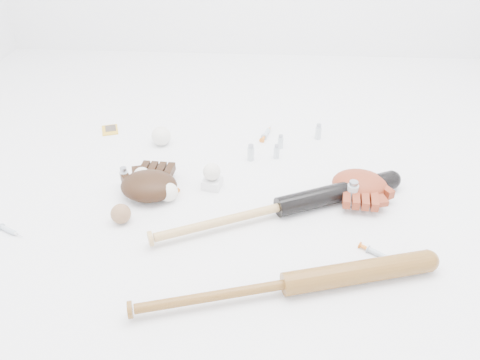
# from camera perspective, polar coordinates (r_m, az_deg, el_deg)

# --- Properties ---
(bat_dark) EXTENTS (0.88, 0.46, 0.07)m
(bat_dark) POSITION_cam_1_polar(r_m,az_deg,el_deg) (1.57, 4.96, -3.28)
(bat_dark) COLOR black
(bat_dark) RESTS_ON ground
(bat_wood) EXTENTS (0.88, 0.31, 0.07)m
(bat_wood) POSITION_cam_1_polar(r_m,az_deg,el_deg) (1.31, 5.69, -12.51)
(bat_wood) COLOR brown
(bat_wood) RESTS_ON ground
(glove_dark) EXTENTS (0.25, 0.25, 0.09)m
(glove_dark) POSITION_cam_1_polar(r_m,az_deg,el_deg) (1.68, -11.04, -0.64)
(glove_dark) COLOR black
(glove_dark) RESTS_ON ground
(glove_tan) EXTENTS (0.25, 0.25, 0.08)m
(glove_tan) POSITION_cam_1_polar(r_m,az_deg,el_deg) (1.71, 14.36, -0.46)
(glove_tan) COLOR maroon
(glove_tan) RESTS_ON ground
(trading_card) EXTENTS (0.10, 0.11, 0.01)m
(trading_card) POSITION_cam_1_polar(r_m,az_deg,el_deg) (2.17, -15.57, 5.90)
(trading_card) COLOR gold
(trading_card) RESTS_ON ground
(pedestal) EXTENTS (0.08, 0.08, 0.04)m
(pedestal) POSITION_cam_1_polar(r_m,az_deg,el_deg) (1.71, -3.40, -0.38)
(pedestal) COLOR white
(pedestal) RESTS_ON ground
(baseball_on_pedestal) EXTENTS (0.06, 0.06, 0.06)m
(baseball_on_pedestal) POSITION_cam_1_polar(r_m,az_deg,el_deg) (1.68, -3.46, 1.02)
(baseball_on_pedestal) COLOR white
(baseball_on_pedestal) RESTS_ON pedestal
(baseball_left) EXTENTS (0.06, 0.06, 0.06)m
(baseball_left) POSITION_cam_1_polar(r_m,az_deg,el_deg) (1.75, -11.85, 0.50)
(baseball_left) COLOR white
(baseball_left) RESTS_ON ground
(baseball_upper) EXTENTS (0.08, 0.08, 0.08)m
(baseball_upper) POSITION_cam_1_polar(r_m,az_deg,el_deg) (1.99, -9.60, 5.30)
(baseball_upper) COLOR white
(baseball_upper) RESTS_ON ground
(baseball_mid) EXTENTS (0.07, 0.07, 0.07)m
(baseball_mid) POSITION_cam_1_polar(r_m,az_deg,el_deg) (1.65, -8.76, -1.45)
(baseball_mid) COLOR white
(baseball_mid) RESTS_ON ground
(baseball_aged) EXTENTS (0.07, 0.07, 0.07)m
(baseball_aged) POSITION_cam_1_polar(r_m,az_deg,el_deg) (1.58, -14.33, -4.01)
(baseball_aged) COLOR #8A6242
(baseball_aged) RESTS_ON ground
(syringe_0) EXTENTS (0.14, 0.08, 0.02)m
(syringe_0) POSITION_cam_1_polar(r_m,az_deg,el_deg) (1.68, -26.42, -5.47)
(syringe_0) COLOR #ADBCC6
(syringe_0) RESTS_ON ground
(syringe_1) EXTENTS (0.12, 0.14, 0.02)m
(syringe_1) POSITION_cam_1_polar(r_m,az_deg,el_deg) (1.74, -8.73, -0.29)
(syringe_1) COLOR #ADBCC6
(syringe_1) RESTS_ON ground
(syringe_2) EXTENTS (0.07, 0.16, 0.02)m
(syringe_2) POSITION_cam_1_polar(r_m,az_deg,el_deg) (2.05, 3.22, 5.69)
(syringe_2) COLOR #ADBCC6
(syringe_2) RESTS_ON ground
(syringe_3) EXTENTS (0.13, 0.11, 0.02)m
(syringe_3) POSITION_cam_1_polar(r_m,az_deg,el_deg) (1.48, 16.49, -8.63)
(syringe_3) COLOR #ADBCC6
(syringe_3) RESTS_ON ground
(vial_0) EXTENTS (0.02, 0.02, 0.06)m
(vial_0) POSITION_cam_1_polar(r_m,az_deg,el_deg) (1.95, 4.96, 4.68)
(vial_0) COLOR silver
(vial_0) RESTS_ON ground
(vial_1) EXTENTS (0.02, 0.02, 0.06)m
(vial_1) POSITION_cam_1_polar(r_m,az_deg,el_deg) (1.88, 4.49, 3.49)
(vial_1) COLOR silver
(vial_1) RESTS_ON ground
(vial_2) EXTENTS (0.03, 0.03, 0.07)m
(vial_2) POSITION_cam_1_polar(r_m,az_deg,el_deg) (1.86, 1.32, 3.38)
(vial_2) COLOR silver
(vial_2) RESTS_ON ground
(vial_3) EXTENTS (0.04, 0.04, 0.09)m
(vial_3) POSITION_cam_1_polar(r_m,az_deg,el_deg) (1.65, 13.52, -1.48)
(vial_3) COLOR silver
(vial_3) RESTS_ON ground
(vial_4) EXTENTS (0.03, 0.03, 0.08)m
(vial_4) POSITION_cam_1_polar(r_m,az_deg,el_deg) (1.75, -13.91, 0.40)
(vial_4) COLOR silver
(vial_4) RESTS_ON ground
(vial_5) EXTENTS (0.03, 0.03, 0.07)m
(vial_5) POSITION_cam_1_polar(r_m,az_deg,el_deg) (2.04, 9.53, 5.85)
(vial_5) COLOR silver
(vial_5) RESTS_ON ground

